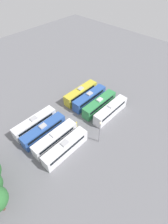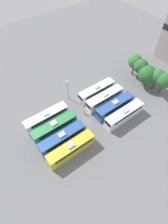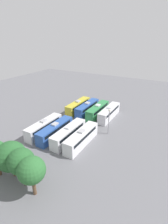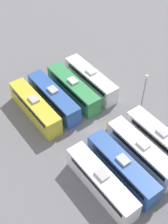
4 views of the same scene
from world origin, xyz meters
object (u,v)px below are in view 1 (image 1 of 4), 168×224
object	(u,v)px
bus_0	(110,110)
light_pole	(100,129)
bus_6	(44,130)
bus_1	(99,104)
bus_5	(55,138)
bus_3	(81,93)
bus_7	(35,123)
bus_2	(89,98)
worker_person	(76,124)
bus_4	(65,148)

from	to	relation	value
bus_0	light_pole	xyz separation A→B (m)	(-3.33, 8.71, 2.91)
bus_0	bus_6	xyz separation A→B (m)	(7.36, 16.17, 0.00)
bus_0	bus_1	world-z (taller)	same
bus_6	bus_5	bearing A→B (deg)	-175.16
bus_3	bus_6	xyz separation A→B (m)	(-3.37, 16.02, 0.00)
bus_3	bus_1	bearing A→B (deg)	179.73
bus_7	bus_2	bearing A→B (deg)	-102.06
bus_6	bus_0	bearing A→B (deg)	-114.47
bus_6	worker_person	xyz separation A→B (m)	(-3.62, -7.16, -0.89)
bus_3	bus_7	world-z (taller)	same
bus_6	worker_person	size ratio (longest dim) A/B	6.16
worker_person	bus_4	bearing A→B (deg)	117.43
bus_3	bus_7	xyz separation A→B (m)	(0.08, 16.09, 0.00)
bus_6	light_pole	xyz separation A→B (m)	(-10.69, -7.46, 2.91)
worker_person	bus_1	bearing A→B (deg)	-90.29
bus_1	bus_4	world-z (taller)	same
bus_5	bus_7	xyz separation A→B (m)	(7.15, 0.38, 0.00)
bus_7	worker_person	world-z (taller)	bus_7
bus_6	worker_person	world-z (taller)	bus_6
bus_1	bus_5	bearing A→B (deg)	90.13
bus_0	bus_1	bearing A→B (deg)	2.75
bus_7	bus_4	bearing A→B (deg)	-178.26
bus_5	light_pole	size ratio (longest dim) A/B	1.69
bus_2	bus_4	xyz separation A→B (m)	(-7.20, 15.83, 0.00)
bus_0	bus_6	bearing A→B (deg)	65.53
bus_1	bus_2	xyz separation A→B (m)	(3.66, -0.10, 0.00)
bus_4	worker_person	bearing A→B (deg)	-62.57
bus_0	bus_4	world-z (taller)	same
bus_2	bus_7	bearing A→B (deg)	77.94
bus_0	bus_4	size ratio (longest dim) A/B	1.00
bus_0	bus_1	size ratio (longest dim) A/B	1.00
bus_0	worker_person	distance (m)	9.79
bus_2	bus_3	bearing A→B (deg)	1.12
bus_3	bus_5	size ratio (longest dim) A/B	1.00
bus_4	bus_1	bearing A→B (deg)	-77.32
bus_0	worker_person	size ratio (longest dim) A/B	6.16
bus_2	worker_person	size ratio (longest dim) A/B	6.16
bus_3	light_pole	xyz separation A→B (m)	(-14.05, 8.57, 2.91)
bus_7	worker_person	size ratio (longest dim) A/B	6.16
bus_4	light_pole	xyz separation A→B (m)	(-3.48, -7.19, 2.91)
worker_person	light_pole	xyz separation A→B (m)	(-7.06, -0.29, 3.80)
bus_3	worker_person	distance (m)	11.32
bus_3	bus_2	bearing A→B (deg)	-178.88
bus_6	worker_person	bearing A→B (deg)	-116.83
bus_6	light_pole	size ratio (longest dim) A/B	1.69
bus_1	bus_2	distance (m)	3.66
bus_3	bus_0	bearing A→B (deg)	-179.23
bus_5	bus_6	distance (m)	3.72
bus_2	bus_6	world-z (taller)	same
bus_4	worker_person	world-z (taller)	bus_4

